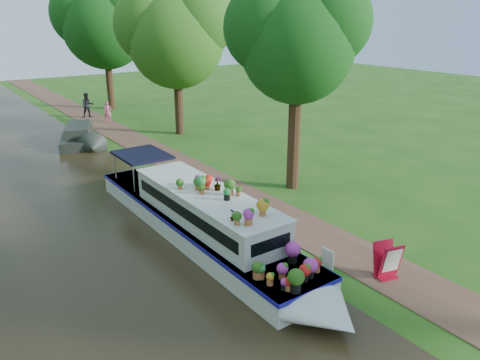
% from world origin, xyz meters
% --- Properties ---
extents(ground, '(100.00, 100.00, 0.00)m').
position_xyz_m(ground, '(0.00, 0.00, 0.00)').
color(ground, '#214C13').
rests_on(ground, ground).
extents(canal_water, '(10.00, 100.00, 0.02)m').
position_xyz_m(canal_water, '(-6.00, 0.00, 0.01)').
color(canal_water, black).
rests_on(canal_water, ground).
extents(towpath, '(2.20, 100.00, 0.03)m').
position_xyz_m(towpath, '(1.20, 0.00, 0.01)').
color(towpath, '#513426').
rests_on(towpath, ground).
extents(plant_boat, '(2.29, 13.52, 2.30)m').
position_xyz_m(plant_boat, '(-2.25, 0.53, 0.85)').
color(plant_boat, silver).
rests_on(plant_boat, canal_water).
extents(tree_near_overhang, '(5.52, 5.28, 8.99)m').
position_xyz_m(tree_near_overhang, '(3.79, 3.06, 6.60)').
color(tree_near_overhang, black).
rests_on(tree_near_overhang, ground).
extents(tree_near_mid, '(6.90, 6.60, 9.40)m').
position_xyz_m(tree_near_mid, '(4.48, 15.08, 6.44)').
color(tree_near_mid, black).
rests_on(tree_near_mid, ground).
extents(tree_near_far, '(7.59, 7.26, 10.30)m').
position_xyz_m(tree_near_far, '(3.98, 26.09, 7.05)').
color(tree_near_far, black).
rests_on(tree_near_far, ground).
extents(second_boat, '(3.40, 6.28, 1.14)m').
position_xyz_m(second_boat, '(-1.75, 16.37, 0.47)').
color(second_boat, black).
rests_on(second_boat, canal_water).
extents(sandwich_board, '(0.74, 0.72, 1.11)m').
position_xyz_m(sandwich_board, '(0.91, -4.55, 0.53)').
color(sandwich_board, '#A20B23').
rests_on(sandwich_board, towpath).
extents(pedestrian_pink, '(0.60, 0.46, 1.48)m').
position_xyz_m(pedestrian_pink, '(1.86, 21.08, 0.77)').
color(pedestrian_pink, '#C5517C').
rests_on(pedestrian_pink, towpath).
extents(pedestrian_dark, '(1.01, 0.85, 1.85)m').
position_xyz_m(pedestrian_dark, '(1.20, 23.47, 0.95)').
color(pedestrian_dark, black).
rests_on(pedestrian_dark, towpath).
extents(verge_plant, '(0.45, 0.39, 0.47)m').
position_xyz_m(verge_plant, '(0.05, 2.20, 0.24)').
color(verge_plant, '#255D1B').
rests_on(verge_plant, ground).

